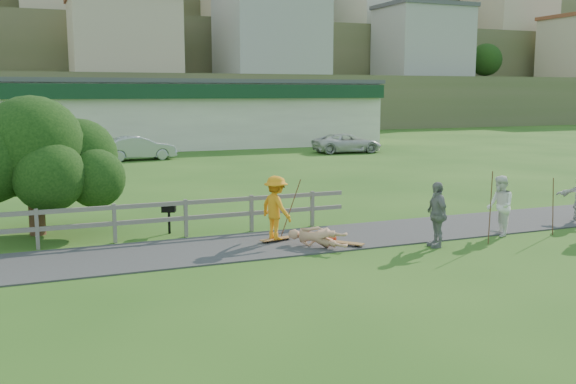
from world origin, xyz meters
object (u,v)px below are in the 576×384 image
Objects in this scene: bbq at (169,219)px; skater_rider at (276,211)px; car_white at (347,143)px; spectator_b at (437,214)px; car_silver at (138,148)px; spectator_a at (500,206)px; skater_fallen at (317,237)px; tree at (35,180)px.

skater_rider is at bearing -21.38° from bbq.
skater_rider is 0.37× the size of car_white.
spectator_b reaches higher than car_silver.
car_white is (14.17, -0.54, -0.07)m from car_silver.
spectator_b is at bearing -59.10° from spectator_a.
skater_fallen is 0.94× the size of spectator_a.
skater_rider is 7.13m from tree.
tree is at bearing -109.61° from spectator_b.
skater_rider reaches higher than skater_fallen.
tree is at bearing -91.77° from spectator_a.
skater_fallen is at bearing -33.90° from tree.
tree is 5.52× the size of bbq.
car_white is at bearing 22.60° from skater_fallen.
skater_fallen is 0.94× the size of spectator_b.
spectator_a is 0.39× the size of car_silver.
tree reaches higher than skater_rider.
spectator_a is at bearing -171.42° from car_silver.
spectator_a is 0.99× the size of spectator_b.
car_silver reaches higher than skater_fallen.
skater_rider is 1.00× the size of spectator_b.
tree is (-12.44, 5.24, 0.74)m from spectator_a.
spectator_b is 0.37× the size of tree.
car_white is 5.53× the size of bbq.
spectator_b reaches higher than spectator_a.
spectator_b is at bearing -57.01° from skater_fallen.
spectator_a reaches higher than skater_fallen.
car_silver is 21.10m from tree.
skater_fallen is at bearing -98.63° from spectator_b.
car_white is (13.48, 24.24, 0.36)m from skater_fallen.
car_silver is (-3.74, 25.82, -0.15)m from spectator_b.
spectator_a is at bearing -44.50° from skater_fallen.
car_silver is at bearing -161.69° from spectator_b.
car_white is 1.00× the size of tree.
spectator_b is 11.47m from tree.
skater_rider is at bearing 153.54° from car_white.
bbq is (-16.77, -20.92, -0.23)m from car_white.
skater_rider is 3.41m from bbq.
skater_fallen is at bearing -160.73° from skater_rider.
tree is (-6.21, -20.15, 0.89)m from car_silver.
car_white is 28.30m from tree.
skater_rider reaches higher than spectator_a.
tree is at bearing 42.58° from skater_rider.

